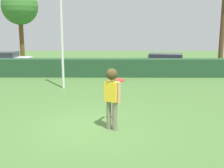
{
  "coord_description": "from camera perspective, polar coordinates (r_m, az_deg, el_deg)",
  "views": [
    {
      "loc": [
        0.58,
        -7.96,
        2.86
      ],
      "look_at": [
        0.53,
        0.81,
        1.15
      ],
      "focal_mm": 45.17,
      "sensor_mm": 36.0,
      "label": 1
    }
  ],
  "objects": [
    {
      "name": "hedge_row",
      "position": [
        17.29,
        -1.59,
        3.32
      ],
      "size": [
        19.88,
        0.9,
        1.09
      ],
      "primitive_type": "cube",
      "color": "#24492C",
      "rests_on": "ground"
    },
    {
      "name": "ground_plane",
      "position": [
        8.48,
        -3.65,
        -8.7
      ],
      "size": [
        60.0,
        60.0,
        0.0
      ],
      "primitive_type": "plane",
      "color": "#4B7537"
    },
    {
      "name": "parked_car_green",
      "position": [
        19.56,
        10.76,
        4.46
      ],
      "size": [
        4.47,
        2.58,
        1.25
      ],
      "color": "#1E6633",
      "rests_on": "ground"
    },
    {
      "name": "person",
      "position": [
        7.97,
        -0.01,
        -1.46
      ],
      "size": [
        0.5,
        0.84,
        1.79
      ],
      "color": "gray",
      "rests_on": "ground"
    },
    {
      "name": "lamppost",
      "position": [
        13.81,
        -10.21,
        12.41
      ],
      "size": [
        0.24,
        0.24,
        5.84
      ],
      "color": "silver",
      "rests_on": "ground"
    },
    {
      "name": "birch_tree",
      "position": [
        23.82,
        -18.17,
        14.55
      ],
      "size": [
        2.81,
        2.81,
        6.0
      ],
      "color": "brown",
      "rests_on": "ground"
    },
    {
      "name": "parked_car_white",
      "position": [
        22.21,
        -21.45,
        4.65
      ],
      "size": [
        4.24,
        1.89,
        1.25
      ],
      "color": "white",
      "rests_on": "ground"
    },
    {
      "name": "frisbee",
      "position": [
        8.53,
        1.67,
        0.8
      ],
      "size": [
        0.26,
        0.26,
        0.07
      ],
      "color": "red"
    }
  ]
}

